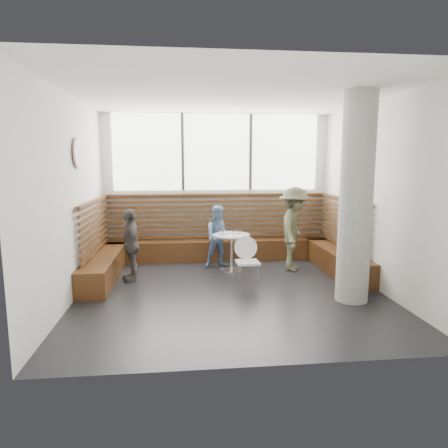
{
  "coord_description": "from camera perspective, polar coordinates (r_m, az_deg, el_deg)",
  "views": [
    {
      "loc": [
        -0.79,
        -6.4,
        2.15
      ],
      "look_at": [
        0.0,
        1.0,
        1.0
      ],
      "focal_mm": 32.0,
      "sensor_mm": 36.0,
      "label": 1
    }
  ],
  "objects": [
    {
      "name": "child_left",
      "position": [
        7.51,
        -13.19,
        -2.9
      ],
      "size": [
        0.53,
        0.83,
        1.32
      ],
      "primitive_type": "imported",
      "rotation": [
        0.0,
        0.0,
        -1.28
      ],
      "color": "#534F4B",
      "rests_on": "ground"
    },
    {
      "name": "cafe_chair",
      "position": [
        7.07,
        3.29,
        -4.74
      ],
      "size": [
        0.41,
        0.4,
        0.85
      ],
      "rotation": [
        0.0,
        0.0,
        0.04
      ],
      "color": "white",
      "rests_on": "ground"
    },
    {
      "name": "room",
      "position": [
        6.48,
        0.94,
        3.92
      ],
      "size": [
        5.0,
        5.0,
        3.2
      ],
      "color": "silver",
      "rests_on": "ground"
    },
    {
      "name": "plate_near",
      "position": [
        7.99,
        0.05,
        -1.29
      ],
      "size": [
        0.21,
        0.21,
        0.01
      ],
      "primitive_type": "cylinder",
      "color": "white",
      "rests_on": "cafe_table"
    },
    {
      "name": "glass_mid",
      "position": [
        7.84,
        1.49,
        -1.15
      ],
      "size": [
        0.07,
        0.07,
        0.11
      ],
      "primitive_type": "cylinder",
      "color": "white",
      "rests_on": "cafe_table"
    },
    {
      "name": "wall_art",
      "position": [
        7.0,
        -20.17,
        9.48
      ],
      "size": [
        0.03,
        0.5,
        0.5
      ],
      "primitive_type": "cylinder",
      "rotation": [
        0.0,
        1.57,
        0.0
      ],
      "color": "white",
      "rests_on": "room"
    },
    {
      "name": "cafe_table",
      "position": [
        7.93,
        1.06,
        -2.98
      ],
      "size": [
        0.72,
        0.72,
        0.74
      ],
      "color": "silver",
      "rests_on": "ground"
    },
    {
      "name": "adult_man",
      "position": [
        8.06,
        10.0,
        -0.71
      ],
      "size": [
        0.98,
        1.24,
        1.68
      ],
      "primitive_type": "imported",
      "rotation": [
        0.0,
        0.0,
        1.19
      ],
      "color": "#535639",
      "rests_on": "ground"
    },
    {
      "name": "booth",
      "position": [
        8.4,
        -0.56,
        -3.2
      ],
      "size": [
        5.0,
        2.5,
        1.44
      ],
      "color": "#3E230F",
      "rests_on": "ground"
    },
    {
      "name": "child_back",
      "position": [
        8.22,
        -0.67,
        -1.8
      ],
      "size": [
        0.68,
        0.56,
        1.28
      ],
      "primitive_type": "imported",
      "rotation": [
        0.0,
        0.0,
        0.13
      ],
      "color": "#6281AA",
      "rests_on": "ground"
    },
    {
      "name": "concrete_column",
      "position": [
        6.4,
        18.34,
        3.4
      ],
      "size": [
        0.5,
        0.5,
        3.2
      ],
      "primitive_type": "cylinder",
      "color": "gray",
      "rests_on": "ground"
    },
    {
      "name": "plate_far",
      "position": [
        8.01,
        1.61,
        -1.27
      ],
      "size": [
        0.2,
        0.2,
        0.01
      ],
      "primitive_type": "cylinder",
      "color": "white",
      "rests_on": "cafe_table"
    },
    {
      "name": "glass_left",
      "position": [
        7.83,
        -0.26,
        -1.17
      ],
      "size": [
        0.07,
        0.07,
        0.1
      ],
      "primitive_type": "cylinder",
      "color": "white",
      "rests_on": "cafe_table"
    },
    {
      "name": "menu_card",
      "position": [
        7.73,
        1.57,
        -1.68
      ],
      "size": [
        0.2,
        0.14,
        0.0
      ],
      "primitive_type": "cube",
      "rotation": [
        0.0,
        0.0,
        -0.06
      ],
      "color": "#A5C64C",
      "rests_on": "cafe_table"
    },
    {
      "name": "glass_right",
      "position": [
        7.95,
        2.26,
        -1.04
      ],
      "size": [
        0.07,
        0.07,
        0.1
      ],
      "primitive_type": "cylinder",
      "color": "white",
      "rests_on": "cafe_table"
    }
  ]
}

